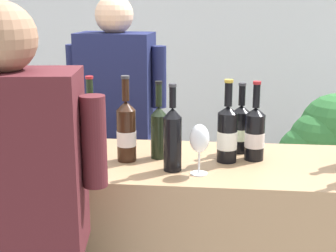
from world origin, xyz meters
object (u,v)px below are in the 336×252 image
Objects in this scene: wine_bottle_4 at (39,141)px; person_server at (118,149)px; wine_bottle_1 at (126,131)px; wine_bottle_7 at (173,137)px; wine_bottle_2 at (159,130)px; wine_glass at (199,140)px; wine_bottle_6 at (241,128)px; wine_bottle_3 at (255,133)px; wine_bottle_9 at (227,133)px; potted_shrub at (323,149)px; wine_bottle_0 at (91,119)px.

wine_bottle_4 is 0.91m from person_server.
wine_bottle_7 is (0.20, -0.10, 0.01)m from wine_bottle_1.
person_server is at bearing 116.12° from wine_bottle_2.
wine_glass is 0.12× the size of person_server.
wine_bottle_4 is at bearing -158.42° from wine_bottle_6.
wine_glass is 1.03m from person_server.
wine_glass is at bearing -45.97° from wine_bottle_2.
wine_bottle_6 is (-0.05, 0.10, -0.01)m from wine_bottle_3.
wine_bottle_9 is at bearing -114.10° from wine_bottle_6.
wine_bottle_1 is at bearing -74.96° from person_server.
wine_bottle_6 is at bearing -38.54° from person_server.
wine_bottle_7 is (-0.33, -0.17, 0.02)m from wine_bottle_3.
wine_bottle_1 is at bearing -131.08° from potted_shrub.
person_server is (-0.73, 0.64, -0.29)m from wine_bottle_3.
wine_bottle_3 is 0.20× the size of person_server.
wine_bottle_6 is at bearing 19.55° from wine_bottle_1.
wine_bottle_4 is (-0.32, -0.15, -0.01)m from wine_bottle_1.
wine_bottle_0 is 0.68m from wine_bottle_6.
wine_bottle_1 is 1.08× the size of wine_bottle_3.
wine_bottle_4 is at bearing -165.79° from wine_bottle_3.
wine_bottle_9 is at bearing 57.01° from wine_glass.
wine_bottle_1 is 0.14m from wine_bottle_2.
wine_bottle_3 is at bearing -9.30° from wine_bottle_0.
person_server is at bearing 81.11° from wine_bottle_4.
wine_bottle_1 is at bearing 24.50° from wine_bottle_4.
wine_bottle_0 is 1.05× the size of wine_bottle_6.
wine_glass is (0.63, 0.01, 0.02)m from wine_bottle_4.
wine_bottle_0 reaches higher than wine_bottle_4.
wine_bottle_7 reaches higher than wine_bottle_3.
wine_bottle_0 is at bearing -140.76° from potted_shrub.
wine_bottle_3 is (0.74, -0.12, -0.01)m from wine_bottle_0.
wine_bottle_4 is at bearing -174.88° from wine_bottle_7.
wine_bottle_4 is 0.87m from wine_bottle_6.
wine_bottle_9 is (0.74, 0.18, 0.01)m from wine_bottle_4.
potted_shrub is (1.27, 0.53, -0.12)m from person_server.
wine_bottle_4 is (-0.12, -0.34, -0.01)m from wine_bottle_0.
wine_bottle_2 is at bearing -63.88° from person_server.
wine_bottle_2 is at bearing 21.85° from wine_bottle_1.
wine_bottle_1 reaches higher than wine_bottle_0.
wine_glass is at bearing -23.35° from wine_bottle_1.
wine_bottle_7 is 1.00× the size of wine_bottle_9.
wine_bottle_7 is 0.11m from wine_glass.
wine_glass is (-0.17, -0.31, 0.03)m from wine_bottle_6.
person_server reaches higher than wine_bottle_2.
potted_shrub is (0.77, 1.37, -0.43)m from wine_glass.
wine_bottle_6 is at bearing 21.58° from wine_bottle_4.
wine_bottle_0 is 1.04× the size of wine_bottle_4.
wine_bottle_2 is at bearing -161.32° from wine_bottle_6.
wine_bottle_9 is at bearing 4.52° from wine_bottle_1.
wine_bottle_3 is at bearing -114.92° from potted_shrub.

